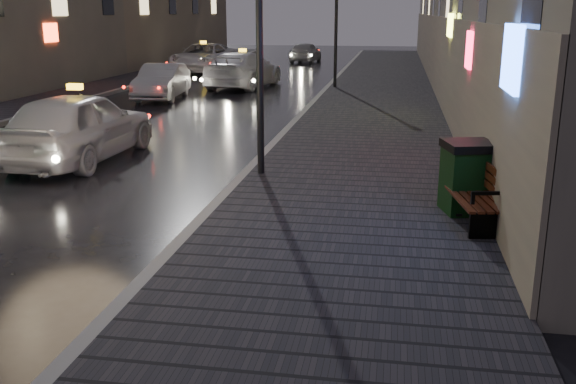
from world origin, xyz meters
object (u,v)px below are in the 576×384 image
(lamp_near, at_px, (259,7))
(taxi_near, at_px, (78,126))
(taxi_mid, at_px, (243,70))
(car_far, at_px, (305,52))
(car_left_mid, at_px, (162,82))
(lamp_far, at_px, (336,9))
(bench, at_px, (478,194))
(trash_bin, at_px, (467,176))
(taxi_far, at_px, (204,58))

(lamp_near, relative_size, taxi_near, 1.08)
(taxi_mid, distance_m, car_far, 15.34)
(lamp_near, xyz_separation_m, car_left_mid, (-6.57, 11.93, -2.80))
(lamp_far, height_order, bench, lamp_far)
(taxi_near, relative_size, taxi_mid, 0.88)
(bench, xyz_separation_m, trash_bin, (-0.12, 0.55, 0.14))
(bench, height_order, car_far, car_far)
(taxi_near, xyz_separation_m, taxi_far, (-3.83, 22.80, -0.03))
(taxi_mid, bearing_deg, taxi_near, 96.43)
(bench, relative_size, trash_bin, 1.61)
(car_left_mid, height_order, car_far, car_left_mid)
(lamp_near, distance_m, bench, 5.62)
(lamp_near, bearing_deg, lamp_far, 90.00)
(lamp_far, xyz_separation_m, bench, (4.07, -18.60, -2.86))
(taxi_near, bearing_deg, trash_bin, 161.70)
(taxi_far, bearing_deg, car_far, 62.02)
(lamp_far, relative_size, taxi_near, 1.08)
(taxi_near, bearing_deg, taxi_mid, -89.43)
(car_left_mid, relative_size, car_far, 1.04)
(taxi_near, height_order, taxi_far, taxi_near)
(lamp_far, bearing_deg, car_far, 102.76)
(lamp_near, distance_m, car_far, 32.04)
(bench, relative_size, car_far, 0.48)
(lamp_near, height_order, taxi_mid, lamp_near)
(trash_bin, bearing_deg, taxi_near, 145.73)
(taxi_far, bearing_deg, car_left_mid, -77.59)
(lamp_near, distance_m, taxi_far, 25.43)
(trash_bin, relative_size, car_far, 0.30)
(taxi_mid, bearing_deg, car_far, -85.24)
(trash_bin, distance_m, taxi_near, 9.07)
(taxi_near, height_order, car_far, taxi_near)
(bench, distance_m, taxi_far, 29.24)
(lamp_far, distance_m, trash_bin, 18.67)
(lamp_far, distance_m, taxi_far, 11.81)
(car_left_mid, bearing_deg, lamp_near, -67.15)
(lamp_far, height_order, taxi_far, lamp_far)
(bench, height_order, taxi_far, taxi_far)
(lamp_near, height_order, lamp_far, same)
(taxi_mid, xyz_separation_m, car_far, (0.73, 15.32, -0.12))
(taxi_mid, bearing_deg, taxi_far, -53.59)
(lamp_far, relative_size, taxi_far, 0.91)
(bench, distance_m, taxi_near, 9.39)
(lamp_far, bearing_deg, trash_bin, -77.65)
(taxi_near, xyz_separation_m, car_left_mid, (-1.99, 10.89, -0.14))
(bench, height_order, car_left_mid, car_left_mid)
(lamp_near, xyz_separation_m, taxi_near, (-4.58, 1.05, -2.65))
(lamp_near, relative_size, car_far, 1.31)
(car_left_mid, distance_m, car_far, 20.01)
(bench, xyz_separation_m, taxi_near, (-8.65, 3.65, 0.21))
(lamp_far, distance_m, car_left_mid, 8.22)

